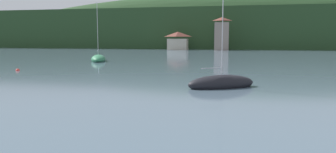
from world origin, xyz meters
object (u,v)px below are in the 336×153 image
(shore_building_west, at_px, (178,41))
(mooring_buoy_near, at_px, (18,71))
(sailboat_mid_1, at_px, (221,83))
(shore_building_westcentral, at_px, (222,34))
(sailboat_far_5, at_px, (98,59))

(shore_building_west, distance_m, mooring_buoy_near, 72.19)
(shore_building_west, relative_size, mooring_buoy_near, 14.41)
(sailboat_mid_1, distance_m, mooring_buoy_near, 26.54)
(shore_building_west, height_order, shore_building_westcentral, shore_building_westcentral)
(shore_building_westcentral, bearing_deg, mooring_buoy_near, -106.60)
(mooring_buoy_near, bearing_deg, shore_building_westcentral, 73.40)
(shore_building_west, height_order, mooring_buoy_near, shore_building_west)
(sailboat_far_5, distance_m, mooring_buoy_near, 17.45)
(sailboat_far_5, bearing_deg, shore_building_west, -25.50)
(shore_building_west, xyz_separation_m, mooring_buoy_near, (-6.64, -71.82, -2.95))
(sailboat_far_5, xyz_separation_m, mooring_buoy_near, (-2.82, -17.22, -0.36))
(sailboat_far_5, relative_size, mooring_buoy_near, 22.34)
(sailboat_far_5, bearing_deg, shore_building_westcentral, -40.32)
(sailboat_mid_1, bearing_deg, shore_building_west, 71.46)
(shore_building_west, relative_size, sailboat_far_5, 0.64)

